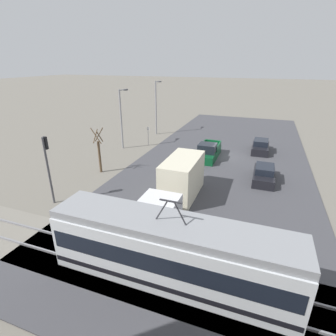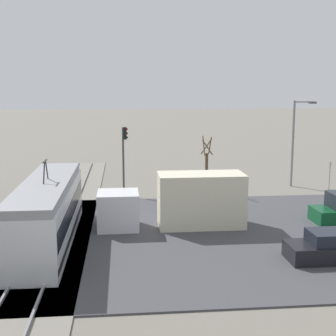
{
  "view_description": "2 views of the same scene",
  "coord_description": "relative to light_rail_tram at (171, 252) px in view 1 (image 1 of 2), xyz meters",
  "views": [
    {
      "loc": [
        -3.88,
        29.47,
        10.44
      ],
      "look_at": [
        3.42,
        9.77,
        1.85
      ],
      "focal_mm": 28.0,
      "sensor_mm": 36.0,
      "label": 1
    },
    {
      "loc": [
        -25.4,
        15.55,
        8.39
      ],
      "look_at": [
        3.56,
        12.7,
        3.37
      ],
      "focal_mm": 50.0,
      "sensor_mm": 36.0,
      "label": 2
    }
  ],
  "objects": [
    {
      "name": "traffic_light_pole",
      "position": [
        11.34,
        -4.24,
        1.75
      ],
      "size": [
        0.28,
        0.47,
        5.36
      ],
      "color": "#47474C",
      "rests_on": "ground"
    },
    {
      "name": "street_tree",
      "position": [
        11.39,
        -10.8,
        0.38
      ],
      "size": [
        1.09,
        0.9,
        4.59
      ],
      "color": "brown",
      "rests_on": "ground"
    },
    {
      "name": "street_lamp_near_crossing",
      "position": [
        11.91,
        -26.8,
        2.81
      ],
      "size": [
        0.36,
        1.95,
        7.8
      ],
      "color": "gray",
      "rests_on": "ground"
    },
    {
      "name": "sedan_car_0",
      "position": [
        -4.12,
        -14.21,
        -1.03
      ],
      "size": [
        1.88,
        4.39,
        1.45
      ],
      "rotation": [
        0.0,
        0.0,
        3.14
      ],
      "color": "black",
      "rests_on": "ground"
    },
    {
      "name": "no_parking_sign",
      "position": [
        10.62,
        -20.76,
        -0.22
      ],
      "size": [
        0.32,
        0.08,
        2.47
      ],
      "color": "gray",
      "rests_on": "ground"
    },
    {
      "name": "street_lamp_mid_block",
      "position": [
        13.22,
        -18.75,
        2.56
      ],
      "size": [
        0.36,
        1.95,
        7.32
      ],
      "color": "gray",
      "rests_on": "ground"
    },
    {
      "name": "road_surface",
      "position": [
        0.39,
        -19.66,
        -1.67
      ],
      "size": [
        18.16,
        48.94,
        0.08
      ],
      "color": "#424247",
      "rests_on": "ground"
    },
    {
      "name": "ground_plane",
      "position": [
        0.39,
        -19.66,
        -1.71
      ],
      "size": [
        320.0,
        320.0,
        0.0
      ],
      "primitive_type": "plane",
      "color": "slate"
    },
    {
      "name": "box_truck",
      "position": [
        2.16,
        -7.57,
        -0.14
      ],
      "size": [
        2.45,
        8.77,
        3.23
      ],
      "color": "silver",
      "rests_on": "ground"
    },
    {
      "name": "rail_bed",
      "position": [
        0.39,
        0.0,
        -1.66
      ],
      "size": [
        53.61,
        4.4,
        0.22
      ],
      "color": "gray",
      "rests_on": "ground"
    },
    {
      "name": "light_rail_tram",
      "position": [
        0.0,
        0.0,
        0.0
      ],
      "size": [
        12.19,
        2.67,
        4.49
      ],
      "color": "silver",
      "rests_on": "ground"
    },
    {
      "name": "sedan_car_1",
      "position": [
        -3.47,
        -22.9,
        -1.0
      ],
      "size": [
        1.9,
        4.32,
        1.53
      ],
      "color": "black",
      "rests_on": "ground"
    },
    {
      "name": "pickup_truck",
      "position": [
        2.06,
        -18.46,
        -0.93
      ],
      "size": [
        2.07,
        5.34,
        1.86
      ],
      "color": "#0C4723",
      "rests_on": "ground"
    }
  ]
}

